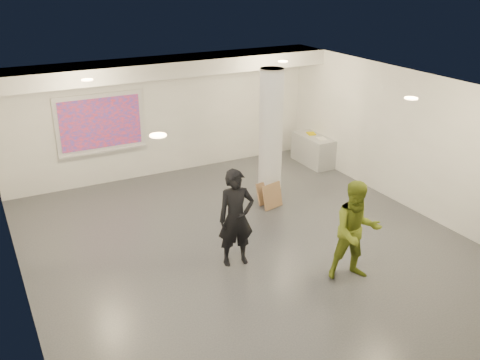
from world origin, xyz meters
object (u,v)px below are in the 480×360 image
projection_screen (100,124)px  woman (236,218)px  man (356,231)px  credenza (313,150)px  column (271,136)px

projection_screen → woman: size_ratio=1.17×
man → credenza: bearing=80.9°
credenza → column: bearing=-146.5°
projection_screen → column: bearing=-40.6°
man → projection_screen: bearing=132.2°
projection_screen → man: bearing=-66.5°
woman → credenza: bearing=50.6°
man → woman: bearing=157.6°
woman → man: bearing=-31.3°
column → credenza: column is taller
man → column: bearing=102.0°
woman → man: size_ratio=1.01×
column → credenza: 2.88m
projection_screen → man: (2.68, -6.18, -0.64)m
column → man: size_ratio=1.69×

